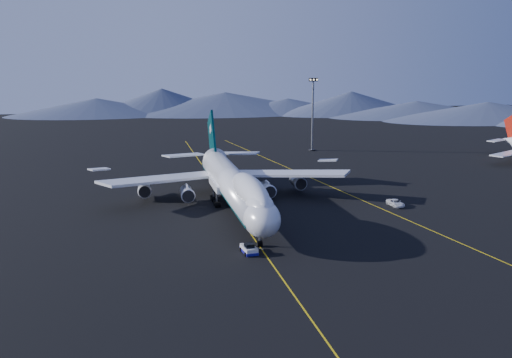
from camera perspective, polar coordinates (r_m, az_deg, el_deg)
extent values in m
plane|color=black|center=(126.98, -2.29, -3.02)|extent=(500.00, 500.00, 0.00)
cube|color=gold|center=(126.98, -2.29, -3.01)|extent=(0.25, 220.00, 0.01)
cube|color=gold|center=(144.32, 8.80, -1.32)|extent=(28.08, 198.09, 0.01)
cone|color=#454E6A|center=(353.79, -15.66, 7.13)|extent=(100.00, 100.00, 12.00)
cone|color=#454E6A|center=(358.70, -3.09, 7.61)|extent=(100.00, 100.00, 12.00)
cone|color=#454E6A|center=(354.78, 9.48, 7.42)|extent=(100.00, 100.00, 12.00)
cone|color=#454E6A|center=(342.20, 22.16, 6.55)|extent=(100.00, 100.00, 12.00)
cylinder|color=silver|center=(125.66, -2.31, -0.55)|extent=(6.50, 56.00, 6.50)
ellipsoid|color=silver|center=(99.04, 0.56, -3.96)|extent=(6.50, 10.40, 6.50)
ellipsoid|color=silver|center=(107.39, -0.58, -1.32)|extent=(5.13, 25.16, 5.85)
cube|color=black|center=(96.84, 0.83, -3.59)|extent=(3.60, 1.61, 1.29)
cone|color=silver|center=(157.52, -4.44, 2.26)|extent=(6.50, 12.00, 6.50)
cube|color=#033539|center=(126.82, -2.39, -0.85)|extent=(6.24, 60.00, 1.10)
cube|color=silver|center=(131.19, -2.73, -0.51)|extent=(7.50, 13.00, 1.60)
cube|color=silver|center=(135.32, -9.23, 0.03)|extent=(30.62, 23.28, 2.83)
cube|color=silver|center=(139.84, 2.71, 0.56)|extent=(30.62, 23.28, 2.83)
cylinder|color=slate|center=(132.38, -6.93, -1.41)|extent=(2.90, 5.50, 2.90)
cylinder|color=slate|center=(138.20, -11.12, -0.98)|extent=(2.90, 5.50, 2.90)
cylinder|color=slate|center=(135.43, 1.10, -1.02)|extent=(2.90, 5.50, 2.90)
cylinder|color=slate|center=(143.98, 4.17, -0.27)|extent=(2.90, 5.50, 2.90)
cube|color=#033539|center=(155.78, -4.41, 4.01)|extent=(0.55, 14.11, 15.94)
cube|color=silver|center=(158.08, -7.21, 2.38)|extent=(12.39, 9.47, 0.98)
cube|color=silver|center=(160.10, -1.85, 2.59)|extent=(12.39, 9.47, 0.98)
cylinder|color=black|center=(101.92, 0.36, -6.46)|extent=(0.90, 1.10, 1.10)
cube|color=silver|center=(98.58, -0.71, -7.02)|extent=(2.50, 4.31, 1.03)
cube|color=navy|center=(98.70, -0.71, -7.22)|extent=(2.61, 4.50, 0.47)
cube|color=black|center=(98.34, -0.71, -6.61)|extent=(1.65, 1.65, 0.84)
cone|color=silver|center=(219.55, 24.11, 3.51)|extent=(4.36, 8.04, 4.36)
cube|color=silver|center=(200.17, 24.14, 2.39)|extent=(19.29, 13.02, 0.40)
cube|color=maroon|center=(219.49, 24.12, 4.66)|extent=(0.40, 7.83, 9.26)
imported|color=silver|center=(132.96, 13.79, -2.34)|extent=(2.64, 5.50, 1.51)
cylinder|color=black|center=(209.47, 5.61, 2.92)|extent=(2.42, 2.42, 0.40)
cylinder|color=slate|center=(207.91, 5.68, 6.30)|extent=(0.71, 0.71, 25.22)
cube|color=black|center=(207.07, 5.76, 9.86)|extent=(3.23, 0.81, 1.21)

